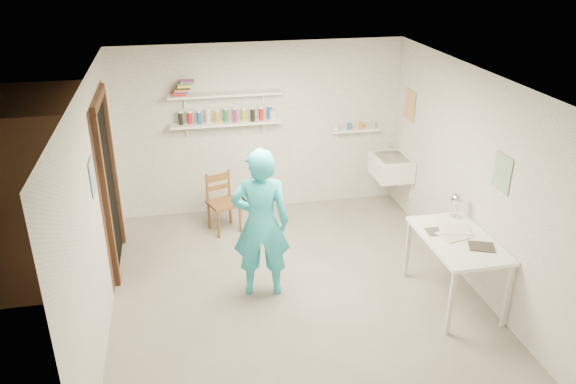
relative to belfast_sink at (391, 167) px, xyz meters
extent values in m
cube|color=slate|center=(-1.75, -1.70, -0.71)|extent=(4.00, 4.50, 0.02)
cube|color=silver|center=(-1.75, -1.70, 1.71)|extent=(4.00, 4.50, 0.02)
cube|color=silver|center=(-1.75, 0.56, 0.50)|extent=(4.00, 0.02, 2.40)
cube|color=silver|center=(-1.75, -3.96, 0.50)|extent=(4.00, 0.02, 2.40)
cube|color=silver|center=(-3.76, -1.70, 0.50)|extent=(0.02, 4.50, 2.40)
cube|color=silver|center=(0.26, -1.70, 0.50)|extent=(0.02, 4.50, 2.40)
cube|color=black|center=(-3.74, -0.65, 0.30)|extent=(0.02, 0.90, 2.00)
cube|color=brown|center=(-4.45, -0.65, 0.35)|extent=(1.40, 1.50, 2.10)
cube|color=brown|center=(-3.72, -0.65, 1.35)|extent=(0.06, 1.05, 0.10)
cube|color=brown|center=(-3.72, -1.15, 0.30)|extent=(0.06, 0.10, 2.00)
cube|color=brown|center=(-3.72, -0.15, 0.30)|extent=(0.06, 0.10, 2.00)
cube|color=white|center=(-2.25, 0.43, 0.65)|extent=(1.50, 0.22, 0.03)
cube|color=white|center=(-2.25, 0.43, 1.05)|extent=(1.50, 0.22, 0.03)
cube|color=white|center=(-0.40, 0.47, 0.42)|extent=(0.70, 0.14, 0.03)
cube|color=#334C7F|center=(-3.74, -1.65, 0.85)|extent=(0.01, 0.28, 0.36)
cube|color=#995933|center=(0.24, 0.10, 0.85)|extent=(0.01, 0.34, 0.42)
cube|color=#3F724C|center=(0.24, -2.25, 0.80)|extent=(0.01, 0.30, 0.38)
cube|color=white|center=(0.00, 0.00, 0.00)|extent=(0.48, 0.60, 0.30)
imported|color=#27B2C4|center=(-2.11, -1.62, 0.16)|extent=(0.68, 0.50, 1.71)
cylinder|color=beige|center=(-2.15, -1.40, 0.44)|extent=(0.31, 0.08, 0.31)
cube|color=brown|center=(-2.38, -0.10, -0.29)|extent=(0.48, 0.47, 0.82)
cube|color=white|center=(-0.11, -2.21, -0.31)|extent=(0.69, 1.16, 0.77)
sphere|color=silver|center=(0.08, -1.74, 0.29)|extent=(0.14, 0.14, 0.14)
cylinder|color=black|center=(-2.89, 0.43, 0.75)|extent=(0.06, 0.06, 0.17)
cylinder|color=red|center=(-2.76, 0.43, 0.75)|extent=(0.06, 0.06, 0.17)
cylinder|color=blue|center=(-2.63, 0.43, 0.75)|extent=(0.06, 0.06, 0.17)
cylinder|color=white|center=(-2.50, 0.43, 0.75)|extent=(0.06, 0.06, 0.17)
cylinder|color=orange|center=(-2.38, 0.43, 0.75)|extent=(0.06, 0.06, 0.17)
cylinder|color=#268C3F|center=(-2.25, 0.43, 0.75)|extent=(0.06, 0.06, 0.17)
cylinder|color=#8C268C|center=(-2.12, 0.43, 0.75)|extent=(0.06, 0.06, 0.17)
cylinder|color=gold|center=(-2.00, 0.43, 0.75)|extent=(0.06, 0.06, 0.17)
cylinder|color=black|center=(-1.87, 0.43, 0.75)|extent=(0.06, 0.06, 0.17)
cylinder|color=red|center=(-1.74, 0.43, 0.75)|extent=(0.06, 0.06, 0.17)
cylinder|color=blue|center=(-1.61, 0.43, 0.75)|extent=(0.06, 0.06, 0.17)
cube|color=red|center=(-2.85, 0.43, 1.08)|extent=(0.18, 0.14, 0.03)
cube|color=#1933A5|center=(-2.83, 0.43, 1.11)|extent=(0.18, 0.14, 0.03)
cube|color=orange|center=(-2.81, 0.43, 1.14)|extent=(0.18, 0.14, 0.03)
cube|color=black|center=(-2.79, 0.43, 1.16)|extent=(0.18, 0.14, 0.03)
cube|color=yellow|center=(-2.77, 0.43, 1.19)|extent=(0.18, 0.14, 0.03)
cube|color=#338C4C|center=(-2.75, 0.43, 1.22)|extent=(0.18, 0.14, 0.03)
cube|color=#8C3F8C|center=(-2.73, 0.43, 1.25)|extent=(0.18, 0.14, 0.03)
cylinder|color=silver|center=(-0.61, 0.47, 0.48)|extent=(0.07, 0.07, 0.09)
cylinder|color=#335999|center=(-0.47, 0.47, 0.48)|extent=(0.07, 0.07, 0.09)
cylinder|color=orange|center=(-0.33, 0.47, 0.48)|extent=(0.07, 0.07, 0.09)
cylinder|color=#999999|center=(-0.19, 0.47, 0.48)|extent=(0.07, 0.07, 0.09)
cube|color=silver|center=(-0.11, -2.21, 0.07)|extent=(0.30, 0.22, 0.00)
cube|color=#4C4742|center=(-0.11, -2.21, 0.08)|extent=(0.30, 0.22, 0.00)
cube|color=beige|center=(-0.11, -2.21, 0.08)|extent=(0.30, 0.22, 0.00)
cube|color=#383330|center=(-0.11, -2.21, 0.09)|extent=(0.30, 0.22, 0.00)
cube|color=silver|center=(-0.11, -2.21, 0.09)|extent=(0.30, 0.22, 0.00)
camera|label=1|loc=(-2.90, -6.89, 2.94)|focal=35.00mm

